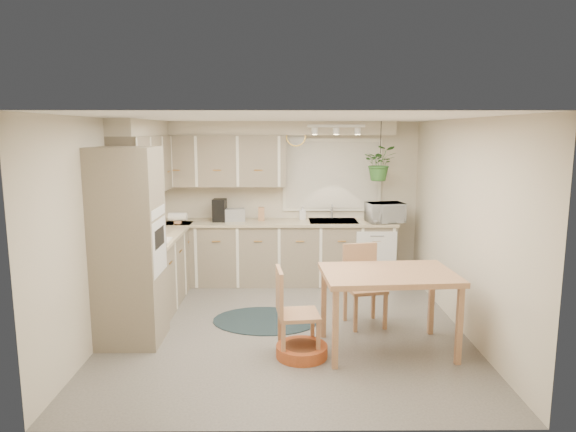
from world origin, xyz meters
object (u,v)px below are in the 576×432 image
object	(u,v)px
chair_left	(299,312)
braided_rug	(265,320)
microwave	(385,210)
chair_back	(365,286)
dining_table	(387,311)
pet_bed	(302,351)

from	to	relation	value
chair_left	braided_rug	size ratio (longest dim) A/B	0.72
microwave	chair_back	bearing A→B (deg)	-119.44
dining_table	chair_left	world-z (taller)	chair_left
dining_table	chair_back	world-z (taller)	chair_back
pet_bed	dining_table	bearing A→B (deg)	10.34
dining_table	chair_left	distance (m)	0.93
dining_table	chair_left	bearing A→B (deg)	-173.27
microwave	braided_rug	bearing A→B (deg)	-150.18
chair_left	microwave	bearing A→B (deg)	144.94
chair_left	dining_table	bearing A→B (deg)	90.33
dining_table	microwave	bearing A→B (deg)	80.02
chair_left	pet_bed	distance (m)	0.40
dining_table	chair_back	bearing A→B (deg)	99.77
pet_bed	microwave	distance (m)	3.00
dining_table	microwave	size ratio (longest dim) A/B	2.57
chair_back	braided_rug	xyz separation A→B (m)	(-1.18, 0.13, -0.47)
chair_back	microwave	xyz separation A→B (m)	(0.53, 1.63, 0.65)
chair_left	microwave	size ratio (longest dim) A/B	1.74
dining_table	braided_rug	bearing A→B (deg)	147.36
braided_rug	chair_left	bearing A→B (deg)	-68.23
dining_table	chair_back	distance (m)	0.71
chair_back	braided_rug	distance (m)	1.27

